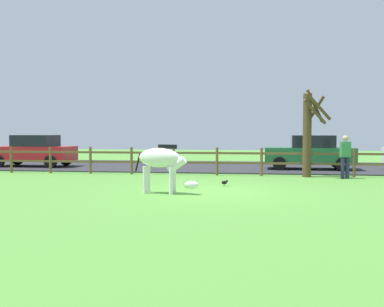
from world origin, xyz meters
TOP-DOWN VIEW (x-y plane):
  - ground_plane at (0.00, 0.00)m, footprint 60.00×60.00m
  - parking_asphalt at (0.00, 9.30)m, footprint 28.00×7.40m
  - paddock_fence at (-0.26, 5.00)m, footprint 21.58×0.11m
  - bare_tree at (3.33, 4.81)m, footprint 1.15×1.59m
  - zebra at (-1.39, -0.55)m, footprint 1.93×0.67m
  - crow_on_grass at (0.28, 1.40)m, footprint 0.21×0.10m
  - parked_car_red at (-9.62, 7.82)m, footprint 4.04×1.97m
  - parked_car_green at (3.78, 7.99)m, footprint 4.07×2.02m
  - visitor_near_fence at (4.64, 4.37)m, footprint 0.39×0.27m

SIDE VIEW (x-z plane):
  - ground_plane at x=0.00m, z-range 0.00..0.00m
  - parking_asphalt at x=0.00m, z-range 0.00..0.05m
  - crow_on_grass at x=0.28m, z-range 0.02..0.23m
  - paddock_fence at x=-0.26m, z-range 0.08..1.21m
  - parked_car_red at x=-9.62m, z-range 0.06..1.62m
  - parked_car_green at x=3.78m, z-range 0.06..1.62m
  - visitor_near_fence at x=4.64m, z-range 0.09..1.73m
  - zebra at x=-1.39m, z-range 0.22..1.63m
  - bare_tree at x=3.33m, z-range 0.12..3.50m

